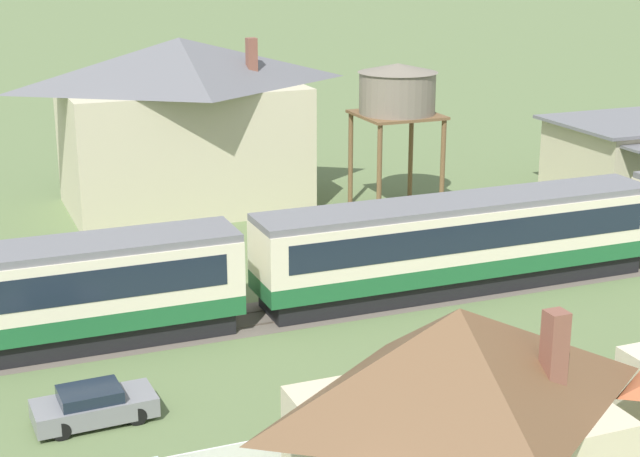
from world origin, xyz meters
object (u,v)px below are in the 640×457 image
(passenger_train, at_px, (465,239))
(station_house_grey_roof, at_px, (182,121))
(yard_tree_1, at_px, (127,119))
(cottage_brown_roof, at_px, (455,411))
(water_tower, at_px, (397,92))
(parked_car_grey, at_px, (94,405))

(passenger_train, bearing_deg, station_house_grey_roof, 114.28)
(passenger_train, relative_size, yard_tree_1, 9.02)
(station_house_grey_roof, xyz_separation_m, cottage_brown_roof, (-1.23, -34.25, -1.89))
(passenger_train, xyz_separation_m, cottage_brown_roof, (-9.51, -15.90, 0.89))
(water_tower, bearing_deg, passenger_train, -102.88)
(station_house_grey_roof, relative_size, cottage_brown_roof, 1.67)
(water_tower, xyz_separation_m, cottage_brown_roof, (-12.53, -29.11, -3.70))
(cottage_brown_roof, distance_m, parked_car_grey, 12.74)
(station_house_grey_roof, height_order, yard_tree_1, station_house_grey_roof)
(passenger_train, bearing_deg, parked_car_grey, -159.60)
(water_tower, bearing_deg, parked_car_grey, -136.43)
(station_house_grey_roof, distance_m, parked_car_grey, 27.14)
(station_house_grey_roof, relative_size, water_tower, 1.69)
(parked_car_grey, bearing_deg, water_tower, 41.12)
(water_tower, xyz_separation_m, yard_tree_1, (-13.51, 10.27, -2.39))
(cottage_brown_roof, bearing_deg, passenger_train, 59.11)
(station_house_grey_roof, distance_m, cottage_brown_roof, 34.33)
(passenger_train, bearing_deg, cottage_brown_roof, -120.89)
(yard_tree_1, bearing_deg, water_tower, -37.25)
(parked_car_grey, bearing_deg, cottage_brown_roof, -50.43)
(passenger_train, xyz_separation_m, station_house_grey_roof, (-8.28, 18.35, 2.77))
(water_tower, distance_m, cottage_brown_roof, 31.91)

